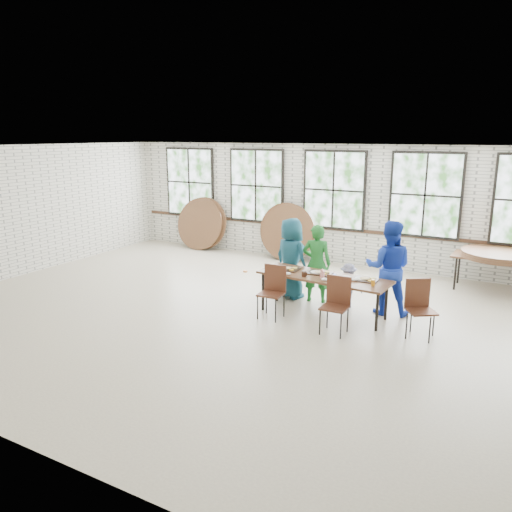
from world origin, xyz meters
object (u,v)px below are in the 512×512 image
at_px(dining_table, 324,279).
at_px(storage_table, 499,260).
at_px(chair_near_left, 273,287).
at_px(chair_near_right, 337,300).

height_order(dining_table, storage_table, same).
bearing_deg(storage_table, dining_table, -128.64).
xyz_separation_m(chair_near_left, storage_table, (3.45, 3.56, 0.13)).
bearing_deg(chair_near_left, chair_near_right, -9.76).
height_order(chair_near_right, storage_table, chair_near_right).
relative_size(dining_table, chair_near_right, 2.59).
distance_m(dining_table, storage_table, 4.07).
height_order(chair_near_left, chair_near_right, same).
bearing_deg(chair_near_left, dining_table, 30.45).
distance_m(dining_table, chair_near_right, 0.82).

